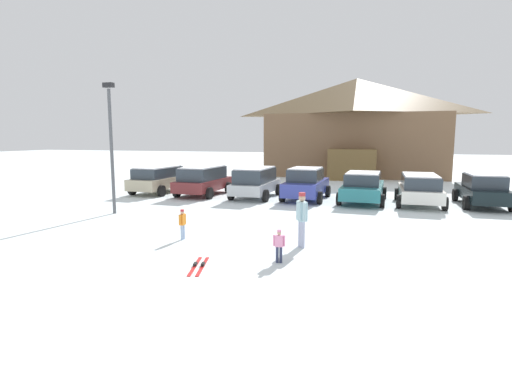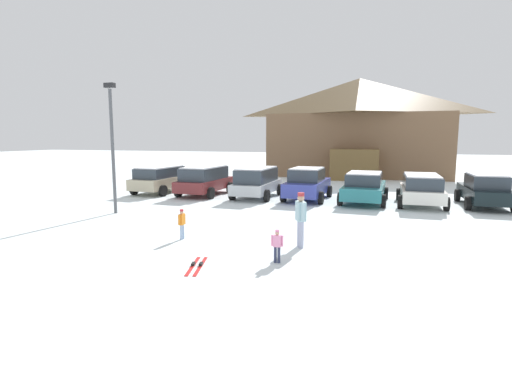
# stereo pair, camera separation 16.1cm
# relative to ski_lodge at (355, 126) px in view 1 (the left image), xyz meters

# --- Properties ---
(ground) EXTENTS (160.00, 160.00, 0.00)m
(ground) POSITION_rel_ski_lodge_xyz_m (-3.31, -30.69, -4.26)
(ground) COLOR white
(ski_lodge) EXTENTS (15.47, 10.54, 8.39)m
(ski_lodge) POSITION_rel_ski_lodge_xyz_m (0.00, 0.00, 0.00)
(ski_lodge) COLOR brown
(ski_lodge) RESTS_ON ground
(parked_beige_suv) EXTENTS (2.26, 4.19, 1.58)m
(parked_beige_suv) POSITION_rel_ski_lodge_xyz_m (-10.33, -15.81, -3.40)
(parked_beige_suv) COLOR #BAAD8E
(parked_beige_suv) RESTS_ON ground
(parked_maroon_van) EXTENTS (2.28, 4.27, 1.65)m
(parked_maroon_van) POSITION_rel_ski_lodge_xyz_m (-7.41, -15.84, -3.37)
(parked_maroon_van) COLOR maroon
(parked_maroon_van) RESTS_ON ground
(parked_silver_wagon) EXTENTS (2.14, 4.21, 1.66)m
(parked_silver_wagon) POSITION_rel_ski_lodge_xyz_m (-4.26, -15.85, -3.36)
(parked_silver_wagon) COLOR silver
(parked_silver_wagon) RESTS_ON ground
(parked_blue_hatchback) EXTENTS (2.23, 4.23, 1.71)m
(parked_blue_hatchback) POSITION_rel_ski_lodge_xyz_m (-1.48, -15.73, -3.40)
(parked_blue_hatchback) COLOR #3741A2
(parked_blue_hatchback) RESTS_ON ground
(parked_teal_hatchback) EXTENTS (2.37, 4.78, 1.55)m
(parked_teal_hatchback) POSITION_rel_ski_lodge_xyz_m (1.46, -15.68, -3.46)
(parked_teal_hatchback) COLOR #25767E
(parked_teal_hatchback) RESTS_ON ground
(parked_white_suv) EXTENTS (2.21, 4.16, 1.52)m
(parked_white_suv) POSITION_rel_ski_lodge_xyz_m (4.14, -15.81, -3.43)
(parked_white_suv) COLOR white
(parked_white_suv) RESTS_ON ground
(parked_black_sedan) EXTENTS (2.14, 4.31, 1.59)m
(parked_black_sedan) POSITION_rel_ski_lodge_xyz_m (7.00, -15.25, -3.45)
(parked_black_sedan) COLOR black
(parked_black_sedan) RESTS_ON ground
(skier_adult_in_blue_parka) EXTENTS (0.40, 0.56, 1.67)m
(skier_adult_in_blue_parka) POSITION_rel_ski_lodge_xyz_m (0.09, -25.01, -3.32)
(skier_adult_in_blue_parka) COLOR #A1A8C5
(skier_adult_in_blue_parka) RESTS_ON ground
(skier_child_in_pink_snowsuit) EXTENTS (0.33, 0.15, 0.89)m
(skier_child_in_pink_snowsuit) POSITION_rel_ski_lodge_xyz_m (-0.19, -26.69, -3.76)
(skier_child_in_pink_snowsuit) COLOR #2D3350
(skier_child_in_pink_snowsuit) RESTS_ON ground
(skier_child_in_orange_jacket) EXTENTS (0.14, 0.37, 0.99)m
(skier_child_in_orange_jacket) POSITION_rel_ski_lodge_xyz_m (-3.77, -25.26, -3.70)
(skier_child_in_orange_jacket) COLOR #95B0D4
(skier_child_in_orange_jacket) RESTS_ON ground
(pair_of_skis) EXTENTS (0.66, 1.55, 0.08)m
(pair_of_skis) POSITION_rel_ski_lodge_xyz_m (-2.08, -27.61, -4.24)
(pair_of_skis) COLOR red
(pair_of_skis) RESTS_ON ground
(lamp_post) EXTENTS (0.44, 0.24, 5.57)m
(lamp_post) POSITION_rel_ski_lodge_xyz_m (-8.75, -22.11, -1.13)
(lamp_post) COLOR #515459
(lamp_post) RESTS_ON ground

